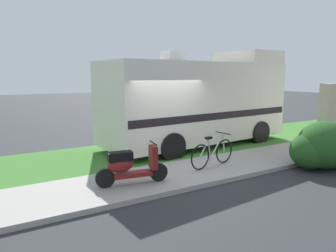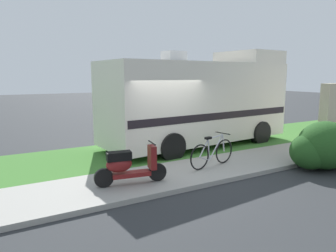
% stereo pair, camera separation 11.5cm
% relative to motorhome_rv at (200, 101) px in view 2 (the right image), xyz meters
% --- Properties ---
extents(ground_plane, '(80.00, 80.00, 0.00)m').
position_rel_motorhome_rv_xyz_m(ground_plane, '(-2.12, -1.53, -1.71)').
color(ground_plane, '#2D3033').
extents(sidewalk, '(24.00, 2.00, 0.12)m').
position_rel_motorhome_rv_xyz_m(sidewalk, '(-2.12, -2.73, -1.65)').
color(sidewalk, '#9E9B93').
rests_on(sidewalk, ground).
extents(grass_strip, '(24.00, 3.40, 0.08)m').
position_rel_motorhome_rv_xyz_m(grass_strip, '(-2.12, -0.03, -1.67)').
color(grass_strip, '#3D752D').
rests_on(grass_strip, ground).
extents(motorhome_rv, '(7.33, 3.01, 3.59)m').
position_rel_motorhome_rv_xyz_m(motorhome_rv, '(0.00, 0.00, 0.00)').
color(motorhome_rv, silver).
rests_on(motorhome_rv, ground).
extents(scooter, '(1.71, 0.58, 0.97)m').
position_rel_motorhome_rv_xyz_m(scooter, '(-4.08, -2.91, -1.13)').
color(scooter, black).
rests_on(scooter, ground).
extents(bicycle, '(1.70, 0.52, 0.91)m').
position_rel_motorhome_rv_xyz_m(bicycle, '(-1.49, -2.73, -1.20)').
color(bicycle, black).
rests_on(bicycle, ground).
extents(pickup_truck_near, '(5.71, 2.26, 1.83)m').
position_rel_motorhome_rv_xyz_m(pickup_truck_near, '(2.90, 4.17, -0.74)').
color(pickup_truck_near, '#B7B29E').
rests_on(pickup_truck_near, ground).
extents(bush_by_porch, '(1.90, 1.43, 1.35)m').
position_rel_motorhome_rv_xyz_m(bush_by_porch, '(1.26, -4.22, -1.07)').
color(bush_by_porch, '#23511E').
rests_on(bush_by_porch, ground).
extents(bottle_green, '(0.07, 0.07, 0.24)m').
position_rel_motorhome_rv_xyz_m(bottle_green, '(2.60, -2.40, -1.49)').
color(bottle_green, '#19722D').
rests_on(bottle_green, ground).
extents(bottle_spare, '(0.07, 0.07, 0.27)m').
position_rel_motorhome_rv_xyz_m(bottle_spare, '(3.14, -3.11, -1.47)').
color(bottle_spare, navy).
rests_on(bottle_spare, ground).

